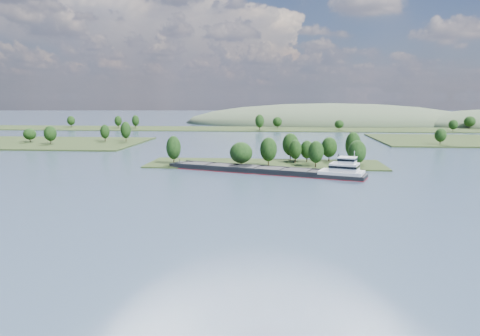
# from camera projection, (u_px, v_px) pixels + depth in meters

# --- Properties ---
(ground) EXTENTS (1800.00, 1800.00, 0.00)m
(ground) POSITION_uv_depth(u_px,v_px,m) (258.00, 193.00, 141.13)
(ground) COLOR #3B4F66
(ground) RESTS_ON ground
(tree_island) EXTENTS (100.00, 32.21, 14.49)m
(tree_island) POSITION_uv_depth(u_px,v_px,m) (280.00, 156.00, 198.00)
(tree_island) COLOR #233216
(tree_island) RESTS_ON ground
(back_shoreline) EXTENTS (900.00, 60.00, 14.86)m
(back_shoreline) POSITION_uv_depth(u_px,v_px,m) (283.00, 129.00, 415.84)
(back_shoreline) COLOR #233216
(back_shoreline) RESTS_ON ground
(hill_west) EXTENTS (320.00, 160.00, 44.00)m
(hill_west) POSITION_uv_depth(u_px,v_px,m) (330.00, 123.00, 510.11)
(hill_west) COLOR #3F4F36
(hill_west) RESTS_ON ground
(cargo_barge) EXTENTS (76.73, 33.82, 10.54)m
(cargo_barge) POSITION_uv_depth(u_px,v_px,m) (276.00, 170.00, 176.46)
(cargo_barge) COLOR black
(cargo_barge) RESTS_ON ground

